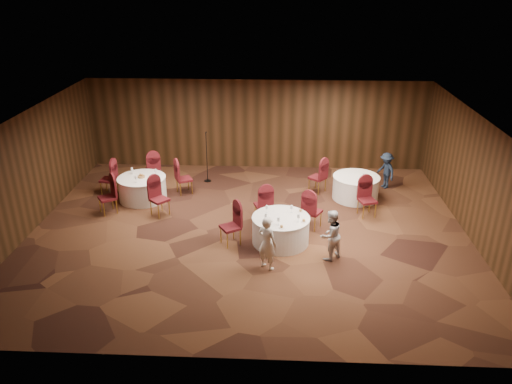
{
  "coord_description": "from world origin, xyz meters",
  "views": [
    {
      "loc": [
        0.8,
        -12.21,
        6.62
      ],
      "look_at": [
        0.2,
        0.2,
        1.1
      ],
      "focal_mm": 35.0,
      "sensor_mm": 36.0,
      "label": 1
    }
  ],
  "objects_px": {
    "table_left": "(142,188)",
    "woman_a": "(267,243)",
    "table_main": "(281,230)",
    "man_c": "(386,170)",
    "table_right": "(356,187)",
    "woman_b": "(330,235)",
    "mic_stand": "(207,167)"
  },
  "relations": [
    {
      "from": "mic_stand",
      "to": "man_c",
      "type": "height_order",
      "value": "mic_stand"
    },
    {
      "from": "table_right",
      "to": "mic_stand",
      "type": "bearing_deg",
      "value": 166.46
    },
    {
      "from": "table_left",
      "to": "woman_b",
      "type": "xyz_separation_m",
      "value": [
        5.57,
        -3.29,
        0.28
      ]
    },
    {
      "from": "table_left",
      "to": "man_c",
      "type": "relative_size",
      "value": 1.24
    },
    {
      "from": "table_main",
      "to": "man_c",
      "type": "bearing_deg",
      "value": 48.18
    },
    {
      "from": "table_main",
      "to": "man_c",
      "type": "distance_m",
      "value": 5.18
    },
    {
      "from": "table_main",
      "to": "table_right",
      "type": "xyz_separation_m",
      "value": [
        2.35,
        2.94,
        0.0
      ]
    },
    {
      "from": "woman_b",
      "to": "man_c",
      "type": "xyz_separation_m",
      "value": [
        2.23,
        4.61,
        -0.05
      ]
    },
    {
      "from": "table_main",
      "to": "table_left",
      "type": "xyz_separation_m",
      "value": [
        -4.35,
        2.54,
        0.0
      ]
    },
    {
      "from": "table_right",
      "to": "mic_stand",
      "type": "distance_m",
      "value": 5.01
    },
    {
      "from": "table_main",
      "to": "man_c",
      "type": "relative_size",
      "value": 1.26
    },
    {
      "from": "table_left",
      "to": "table_right",
      "type": "bearing_deg",
      "value": 3.45
    },
    {
      "from": "table_main",
      "to": "mic_stand",
      "type": "height_order",
      "value": "mic_stand"
    },
    {
      "from": "table_right",
      "to": "woman_b",
      "type": "distance_m",
      "value": 3.87
    },
    {
      "from": "table_right",
      "to": "woman_b",
      "type": "relative_size",
      "value": 1.11
    },
    {
      "from": "table_left",
      "to": "woman_a",
      "type": "distance_m",
      "value": 5.55
    },
    {
      "from": "mic_stand",
      "to": "woman_b",
      "type": "relative_size",
      "value": 1.33
    },
    {
      "from": "table_main",
      "to": "table_right",
      "type": "relative_size",
      "value": 1.05
    },
    {
      "from": "man_c",
      "to": "table_right",
      "type": "bearing_deg",
      "value": -76.01
    },
    {
      "from": "woman_b",
      "to": "table_main",
      "type": "bearing_deg",
      "value": -71.36
    },
    {
      "from": "table_right",
      "to": "woman_b",
      "type": "height_order",
      "value": "woman_b"
    },
    {
      "from": "table_right",
      "to": "man_c",
      "type": "xyz_separation_m",
      "value": [
        1.1,
        0.91,
        0.23
      ]
    },
    {
      "from": "table_main",
      "to": "mic_stand",
      "type": "relative_size",
      "value": 0.87
    },
    {
      "from": "table_left",
      "to": "woman_a",
      "type": "height_order",
      "value": "woman_a"
    },
    {
      "from": "mic_stand",
      "to": "woman_a",
      "type": "relative_size",
      "value": 1.27
    },
    {
      "from": "table_left",
      "to": "woman_a",
      "type": "relative_size",
      "value": 1.08
    },
    {
      "from": "table_main",
      "to": "mic_stand",
      "type": "distance_m",
      "value": 4.82
    },
    {
      "from": "woman_a",
      "to": "woman_b",
      "type": "relative_size",
      "value": 1.05
    },
    {
      "from": "woman_b",
      "to": "man_c",
      "type": "distance_m",
      "value": 5.12
    },
    {
      "from": "table_right",
      "to": "table_left",
      "type": "bearing_deg",
      "value": -176.55
    },
    {
      "from": "table_right",
      "to": "man_c",
      "type": "relative_size",
      "value": 1.2
    },
    {
      "from": "woman_b",
      "to": "table_right",
      "type": "bearing_deg",
      "value": -146.8
    }
  ]
}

